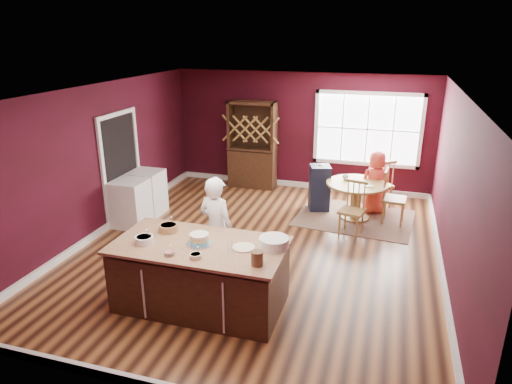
# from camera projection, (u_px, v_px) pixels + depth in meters

# --- Properties ---
(room_shell) EXTENTS (7.00, 7.00, 7.00)m
(room_shell) POSITION_uv_depth(u_px,v_px,m) (258.00, 175.00, 7.45)
(room_shell) COLOR brown
(room_shell) RESTS_ON ground
(window) EXTENTS (2.36, 0.10, 1.66)m
(window) POSITION_uv_depth(u_px,v_px,m) (367.00, 129.00, 10.12)
(window) COLOR white
(window) RESTS_ON room_shell
(doorway) EXTENTS (0.08, 1.26, 2.13)m
(doorway) POSITION_uv_depth(u_px,v_px,m) (121.00, 169.00, 8.91)
(doorway) COLOR white
(doorway) RESTS_ON room_shell
(kitchen_island) EXTENTS (2.28, 1.20, 0.92)m
(kitchen_island) POSITION_uv_depth(u_px,v_px,m) (201.00, 276.00, 6.17)
(kitchen_island) COLOR #402A17
(kitchen_island) RESTS_ON ground
(dining_table) EXTENTS (1.20, 1.20, 0.75)m
(dining_table) POSITION_uv_depth(u_px,v_px,m) (356.00, 193.00, 9.01)
(dining_table) COLOR brown
(dining_table) RESTS_ON ground
(baker) EXTENTS (0.67, 0.53, 1.61)m
(baker) POSITION_uv_depth(u_px,v_px,m) (217.00, 229.00, 6.73)
(baker) COLOR white
(baker) RESTS_ON ground
(layer_cake) EXTENTS (0.36, 0.36, 0.14)m
(layer_cake) POSITION_uv_depth(u_px,v_px,m) (199.00, 239.00, 5.98)
(layer_cake) COLOR silver
(layer_cake) RESTS_ON kitchen_island
(bowl_blue) EXTENTS (0.24, 0.24, 0.09)m
(bowl_blue) POSITION_uv_depth(u_px,v_px,m) (144.00, 240.00, 6.01)
(bowl_blue) COLOR silver
(bowl_blue) RESTS_ON kitchen_island
(bowl_yellow) EXTENTS (0.27, 0.27, 0.10)m
(bowl_yellow) POSITION_uv_depth(u_px,v_px,m) (169.00, 228.00, 6.36)
(bowl_yellow) COLOR olive
(bowl_yellow) RESTS_ON kitchen_island
(bowl_pink) EXTENTS (0.14, 0.14, 0.05)m
(bowl_pink) POSITION_uv_depth(u_px,v_px,m) (169.00, 253.00, 5.69)
(bowl_pink) COLOR white
(bowl_pink) RESTS_ON kitchen_island
(bowl_olive) EXTENTS (0.15, 0.15, 0.06)m
(bowl_olive) POSITION_uv_depth(u_px,v_px,m) (196.00, 256.00, 5.62)
(bowl_olive) COLOR beige
(bowl_olive) RESTS_ON kitchen_island
(drinking_glass) EXTENTS (0.07, 0.07, 0.14)m
(drinking_glass) POSITION_uv_depth(u_px,v_px,m) (230.00, 246.00, 5.78)
(drinking_glass) COLOR silver
(drinking_glass) RESTS_ON kitchen_island
(dinner_plate) EXTENTS (0.29, 0.29, 0.02)m
(dinner_plate) POSITION_uv_depth(u_px,v_px,m) (244.00, 247.00, 5.88)
(dinner_plate) COLOR #FFEBBE
(dinner_plate) RESTS_ON kitchen_island
(white_tub) EXTENTS (0.39, 0.39, 0.13)m
(white_tub) POSITION_uv_depth(u_px,v_px,m) (274.00, 242.00, 5.89)
(white_tub) COLOR white
(white_tub) RESTS_ON kitchen_island
(stoneware_crock) EXTENTS (0.15, 0.15, 0.18)m
(stoneware_crock) POSITION_uv_depth(u_px,v_px,m) (257.00, 258.00, 5.44)
(stoneware_crock) COLOR brown
(stoneware_crock) RESTS_ON kitchen_island
(rug) EXTENTS (2.39, 1.93, 0.01)m
(rug) POSITION_uv_depth(u_px,v_px,m) (354.00, 218.00, 9.19)
(rug) COLOR brown
(rug) RESTS_ON ground
(chair_east) EXTENTS (0.47, 0.49, 1.09)m
(chair_east) POSITION_uv_depth(u_px,v_px,m) (395.00, 197.00, 8.80)
(chair_east) COLOR brown
(chair_east) RESTS_ON ground
(chair_south) EXTENTS (0.51, 0.49, 1.02)m
(chair_south) POSITION_uv_depth(u_px,v_px,m) (352.00, 209.00, 8.28)
(chair_south) COLOR brown
(chair_south) RESTS_ON ground
(chair_north) EXTENTS (0.61, 0.61, 1.07)m
(chair_north) POSITION_uv_depth(u_px,v_px,m) (380.00, 183.00, 9.62)
(chair_north) COLOR olive
(chair_north) RESTS_ON ground
(seated_woman) EXTENTS (0.75, 0.63, 1.31)m
(seated_woman) POSITION_uv_depth(u_px,v_px,m) (376.00, 182.00, 9.27)
(seated_woman) COLOR #D03E30
(seated_woman) RESTS_ON ground
(high_chair) EXTENTS (0.51, 0.51, 1.00)m
(high_chair) POSITION_uv_depth(u_px,v_px,m) (319.00, 187.00, 9.48)
(high_chair) COLOR black
(high_chair) RESTS_ON ground
(toddler) EXTENTS (0.18, 0.14, 0.26)m
(toddler) POSITION_uv_depth(u_px,v_px,m) (322.00, 172.00, 9.44)
(toddler) COLOR #8CA5BF
(toddler) RESTS_ON high_chair
(table_plate) EXTENTS (0.20, 0.20, 0.02)m
(table_plate) POSITION_uv_depth(u_px,v_px,m) (369.00, 186.00, 8.74)
(table_plate) COLOR beige
(table_plate) RESTS_ON dining_table
(table_cup) EXTENTS (0.14, 0.14, 0.10)m
(table_cup) POSITION_uv_depth(u_px,v_px,m) (345.00, 177.00, 9.12)
(table_cup) COLOR silver
(table_cup) RESTS_ON dining_table
(hutch) EXTENTS (1.11, 0.46, 2.04)m
(hutch) POSITION_uv_depth(u_px,v_px,m) (253.00, 145.00, 10.76)
(hutch) COLOR #3D1E0F
(hutch) RESTS_ON ground
(washer) EXTENTS (0.62, 0.60, 0.90)m
(washer) POSITION_uv_depth(u_px,v_px,m) (130.00, 203.00, 8.72)
(washer) COLOR white
(washer) RESTS_ON ground
(dryer) EXTENTS (0.62, 0.60, 0.90)m
(dryer) POSITION_uv_depth(u_px,v_px,m) (147.00, 192.00, 9.30)
(dryer) COLOR white
(dryer) RESTS_ON ground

